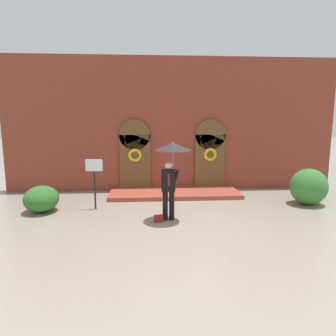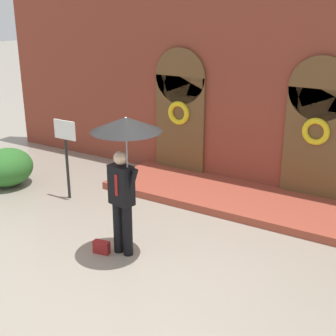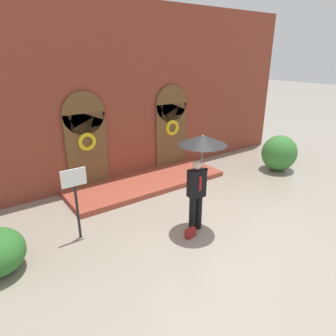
{
  "view_description": "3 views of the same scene",
  "coord_description": "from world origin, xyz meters",
  "views": [
    {
      "loc": [
        -1.07,
        -8.7,
        3.06
      ],
      "look_at": [
        -0.36,
        1.71,
        1.34
      ],
      "focal_mm": 32.0,
      "sensor_mm": 36.0,
      "label": 1
    },
    {
      "loc": [
        3.85,
        -5.46,
        3.98
      ],
      "look_at": [
        -0.25,
        1.18,
        1.23
      ],
      "focal_mm": 50.0,
      "sensor_mm": 36.0,
      "label": 2
    },
    {
      "loc": [
        -4.68,
        -4.71,
        4.03
      ],
      "look_at": [
        -0.43,
        1.25,
        1.24
      ],
      "focal_mm": 32.0,
      "sensor_mm": 36.0,
      "label": 3
    }
  ],
  "objects": [
    {
      "name": "handbag",
      "position": [
        -0.76,
        -0.12,
        0.11
      ],
      "size": [
        0.3,
        0.17,
        0.22
      ],
      "primitive_type": "cube",
      "rotation": [
        0.0,
        0.0,
        0.17
      ],
      "color": "maroon",
      "rests_on": "ground"
    },
    {
      "name": "ground_plane",
      "position": [
        0.0,
        0.0,
        0.0
      ],
      "size": [
        80.0,
        80.0,
        0.0
      ],
      "primitive_type": "plane",
      "color": "gray"
    },
    {
      "name": "person_with_umbrella",
      "position": [
        -0.35,
        0.08,
        1.91
      ],
      "size": [
        1.1,
        1.1,
        2.36
      ],
      "color": "black",
      "rests_on": "ground"
    },
    {
      "name": "sign_post",
      "position": [
        -2.87,
        1.37,
        1.16
      ],
      "size": [
        0.56,
        0.06,
        1.72
      ],
      "color": "black",
      "rests_on": "ground"
    },
    {
      "name": "shrub_right",
      "position": [
        4.69,
        1.42,
        0.65
      ],
      "size": [
        1.31,
        1.22,
        1.3
      ],
      "primitive_type": "ellipsoid",
      "color": "#387A33",
      "rests_on": "ground"
    },
    {
      "name": "shrub_left",
      "position": [
        -4.61,
        1.19,
        0.43
      ],
      "size": [
        1.12,
        1.23,
        0.87
      ],
      "primitive_type": "ellipsoid",
      "color": "#2D6B28",
      "rests_on": "ground"
    },
    {
      "name": "building_facade",
      "position": [
        -0.0,
        4.15,
        2.68
      ],
      "size": [
        14.0,
        2.3,
        5.6
      ],
      "color": "brown",
      "rests_on": "ground"
    }
  ]
}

